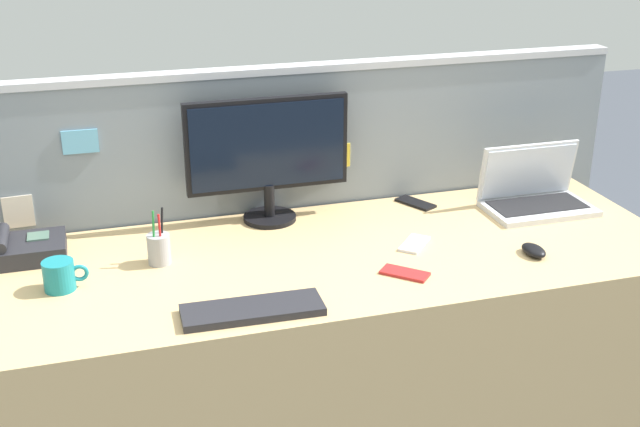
# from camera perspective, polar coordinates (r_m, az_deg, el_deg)

# --- Properties ---
(desk) EXTENTS (2.27, 0.81, 0.76)m
(desk) POSITION_cam_1_polar(r_m,az_deg,el_deg) (2.74, 0.30, -10.11)
(desk) COLOR tan
(desk) RESTS_ON ground_plane
(cubicle_divider) EXTENTS (2.46, 0.08, 1.26)m
(cubicle_divider) POSITION_cam_1_polar(r_m,az_deg,el_deg) (3.00, -2.16, -1.58)
(cubicle_divider) COLOR gray
(cubicle_divider) RESTS_ON ground_plane
(desktop_monitor) EXTENTS (0.55, 0.18, 0.43)m
(desktop_monitor) POSITION_cam_1_polar(r_m,az_deg,el_deg) (2.74, -3.68, 4.36)
(desktop_monitor) COLOR black
(desktop_monitor) RESTS_ON desk
(laptop) EXTENTS (0.37, 0.23, 0.22)m
(laptop) POSITION_cam_1_polar(r_m,az_deg,el_deg) (3.00, 14.70, 1.42)
(laptop) COLOR silver
(laptop) RESTS_ON desk
(desk_phone) EXTENTS (0.22, 0.19, 0.09)m
(desk_phone) POSITION_cam_1_polar(r_m,az_deg,el_deg) (2.68, -19.70, -2.29)
(desk_phone) COLOR #232328
(desk_phone) RESTS_ON desk
(keyboard_main) EXTENTS (0.39, 0.14, 0.02)m
(keyboard_main) POSITION_cam_1_polar(r_m,az_deg,el_deg) (2.22, -4.73, -6.71)
(keyboard_main) COLOR #232328
(keyboard_main) RESTS_ON desk
(computer_mouse_right_hand) EXTENTS (0.07, 0.10, 0.03)m
(computer_mouse_right_hand) POSITION_cam_1_polar(r_m,az_deg,el_deg) (2.63, 14.67, -2.50)
(computer_mouse_right_hand) COLOR black
(computer_mouse_right_hand) RESTS_ON desk
(pen_cup) EXTENTS (0.07, 0.07, 0.17)m
(pen_cup) POSITION_cam_1_polar(r_m,az_deg,el_deg) (2.53, -11.16, -2.40)
(pen_cup) COLOR #99999E
(pen_cup) RESTS_ON desk
(cell_phone_red_case) EXTENTS (0.15, 0.14, 0.01)m
(cell_phone_red_case) POSITION_cam_1_polar(r_m,az_deg,el_deg) (2.44, 5.93, -4.16)
(cell_phone_red_case) COLOR #B22323
(cell_phone_red_case) RESTS_ON desk
(cell_phone_white_slab) EXTENTS (0.14, 0.14, 0.01)m
(cell_phone_white_slab) POSITION_cam_1_polar(r_m,az_deg,el_deg) (2.64, 6.59, -2.12)
(cell_phone_white_slab) COLOR silver
(cell_phone_white_slab) RESTS_ON desk
(cell_phone_black_slab) EXTENTS (0.12, 0.16, 0.01)m
(cell_phone_black_slab) POSITION_cam_1_polar(r_m,az_deg,el_deg) (2.97, 6.67, 0.73)
(cell_phone_black_slab) COLOR black
(cell_phone_black_slab) RESTS_ON desk
(coffee_mug) EXTENTS (0.13, 0.09, 0.09)m
(coffee_mug) POSITION_cam_1_polar(r_m,az_deg,el_deg) (2.44, -17.68, -4.13)
(coffee_mug) COLOR #197A84
(coffee_mug) RESTS_ON desk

